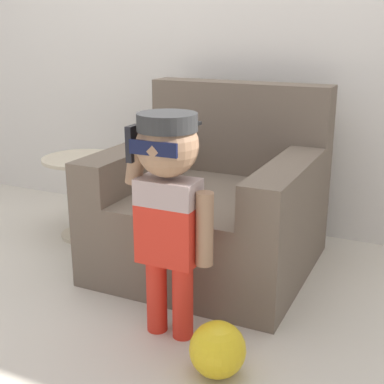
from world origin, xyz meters
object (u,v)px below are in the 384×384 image
at_px(person_child, 169,192).
at_px(toy_ball, 218,350).
at_px(armchair, 214,207).
at_px(side_table, 83,189).

bearing_deg(person_child, toy_ball, -31.48).
relative_size(armchair, side_table, 2.08).
xyz_separation_m(person_child, side_table, (-0.90, 0.70, -0.30)).
bearing_deg(armchair, side_table, 178.74).
relative_size(armchair, toy_ball, 4.89).
bearing_deg(toy_ball, armchair, 113.96).
height_order(armchair, person_child, armchair).
xyz_separation_m(person_child, toy_ball, (0.27, -0.16, -0.48)).
distance_m(person_child, side_table, 1.18).
bearing_deg(side_table, toy_ball, -36.23).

